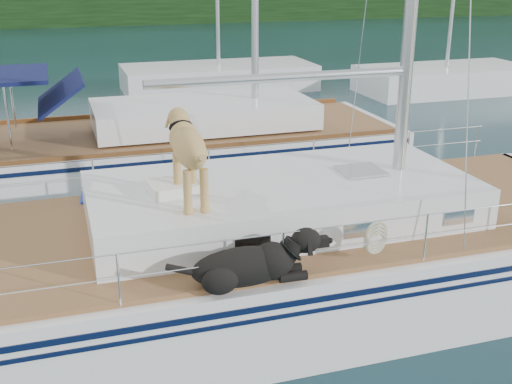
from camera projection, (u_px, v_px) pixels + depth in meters
name	position (u px, v px, depth m)	size (l,w,h in m)	color
ground	(227.00, 306.00, 9.14)	(120.00, 120.00, 0.00)	black
shore_bank	(74.00, 16.00, 50.40)	(92.00, 1.00, 1.20)	#595147
main_sailboat	(232.00, 262.00, 8.92)	(12.00, 3.86, 14.01)	white
neighbor_sailboat	(157.00, 153.00, 14.20)	(11.00, 3.50, 13.30)	white
bg_boat_center	(219.00, 78.00, 24.48)	(7.20, 3.00, 11.65)	white
bg_boat_east	(445.00, 80.00, 24.05)	(6.40, 3.00, 11.65)	white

